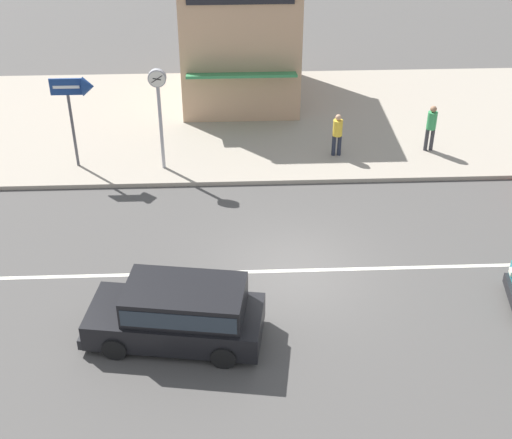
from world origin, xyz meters
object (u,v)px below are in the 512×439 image
at_px(pedestrian_mid_kerb, 431,125).
at_px(shopfront_corner_warung, 239,32).
at_px(arrow_signboard, 82,92).
at_px(pedestrian_by_shop, 337,132).
at_px(street_clock, 159,97).
at_px(minivan_black_5, 180,311).

distance_m(pedestrian_mid_kerb, shopfront_corner_warung, 8.76).
xyz_separation_m(arrow_signboard, pedestrian_by_shop, (8.60, 0.41, -1.81)).
relative_size(street_clock, arrow_signboard, 1.10).
bearing_deg(arrow_signboard, shopfront_corner_warung, 48.90).
bearing_deg(pedestrian_mid_kerb, minivan_black_5, -131.88).
height_order(minivan_black_5, street_clock, street_clock).
distance_m(minivan_black_5, pedestrian_mid_kerb, 12.74).
relative_size(minivan_black_5, pedestrian_by_shop, 2.90).
distance_m(pedestrian_by_shop, shopfront_corner_warung, 6.79).
bearing_deg(arrow_signboard, pedestrian_by_shop, 2.76).
relative_size(arrow_signboard, shopfront_corner_warung, 0.52).
bearing_deg(shopfront_corner_warung, arrow_signboard, -131.10).
relative_size(minivan_black_5, arrow_signboard, 1.40).
bearing_deg(shopfront_corner_warung, pedestrian_by_shop, -59.83).
xyz_separation_m(street_clock, shopfront_corner_warung, (2.80, 6.33, 0.06)).
relative_size(minivan_black_5, pedestrian_mid_kerb, 2.64).
bearing_deg(pedestrian_mid_kerb, shopfront_corner_warung, 140.92).
bearing_deg(shopfront_corner_warung, minivan_black_5, -96.97).
height_order(street_clock, pedestrian_by_shop, street_clock).
bearing_deg(arrow_signboard, minivan_black_5, -68.46).
height_order(minivan_black_5, arrow_signboard, arrow_signboard).
bearing_deg(pedestrian_by_shop, arrow_signboard, -177.24).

